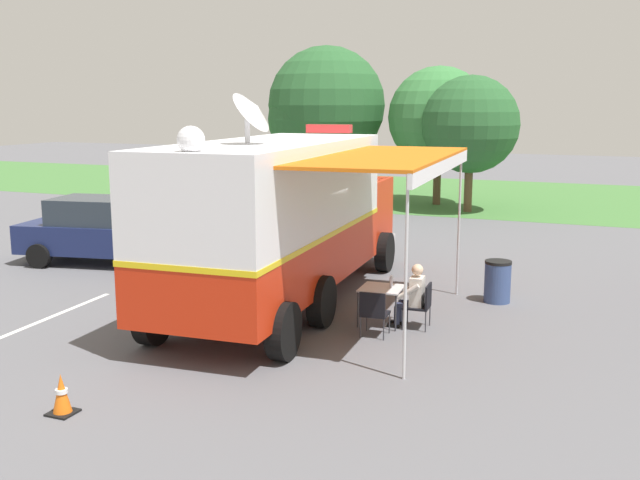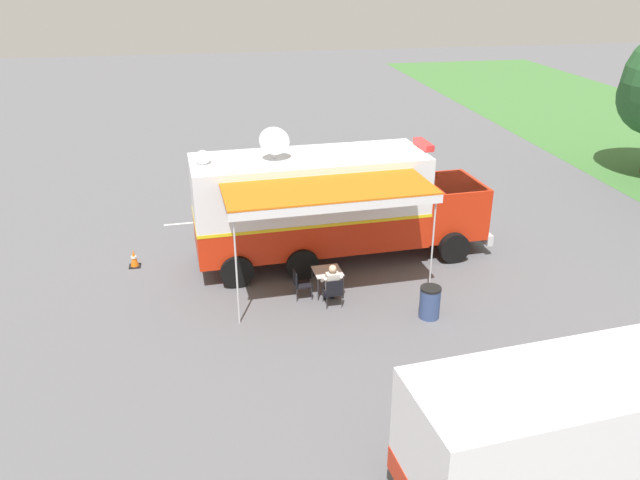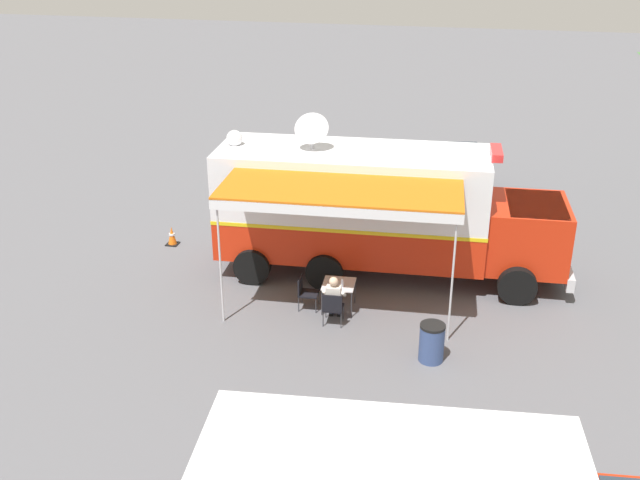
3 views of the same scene
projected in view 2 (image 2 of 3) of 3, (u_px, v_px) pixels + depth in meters
ground_plane at (310, 260)px, 20.54m from camera, size 100.00×100.00×0.00m
lot_stripe at (229, 219)px, 23.70m from camera, size 0.39×4.80×0.01m
command_truck at (333, 202)px, 19.88m from camera, size 5.29×9.61×4.53m
folding_table at (327, 272)px, 18.23m from camera, size 0.84×0.84×0.73m
water_bottle at (332, 270)px, 18.04m from camera, size 0.07×0.07×0.22m
folding_chair_at_table at (333, 290)px, 17.58m from camera, size 0.51×0.51×0.87m
folding_chair_beside_table at (299, 282)px, 18.04m from camera, size 0.51×0.51×0.87m
seated_responder at (332, 283)px, 17.69m from camera, size 0.68×0.57×1.25m
trash_bin at (430, 302)px, 17.08m from camera, size 0.57×0.57×0.91m
traffic_cone at (134, 259)px, 19.97m from camera, size 0.36×0.36×0.58m
support_truck at (579, 434)px, 11.00m from camera, size 2.87×6.97×2.70m
car_behind_truck at (345, 170)px, 26.31m from camera, size 4.45×2.57×1.76m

